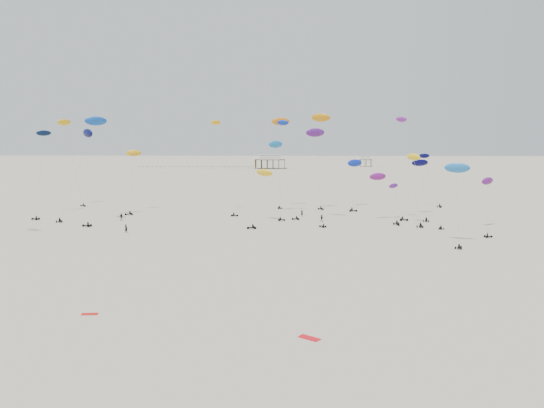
{
  "coord_description": "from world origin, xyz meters",
  "views": [
    {
      "loc": [
        3.46,
        -16.19,
        19.6
      ],
      "look_at": [
        0.0,
        88.0,
        7.0
      ],
      "focal_mm": 35.0,
      "sensor_mm": 36.0,
      "label": 1
    }
  ],
  "objects_px": {
    "pavilion_main": "(270,162)",
    "spectator_0": "(126,233)",
    "rig_9": "(262,184)",
    "rig_0": "(383,189)",
    "rig_4": "(68,138)",
    "pavilion_small": "(366,162)"
  },
  "relations": [
    {
      "from": "rig_4",
      "to": "pavilion_small",
      "type": "bearing_deg",
      "value": -170.61
    },
    {
      "from": "rig_4",
      "to": "rig_9",
      "type": "height_order",
      "value": "rig_4"
    },
    {
      "from": "pavilion_small",
      "to": "rig_0",
      "type": "relative_size",
      "value": 0.7
    },
    {
      "from": "rig_9",
      "to": "spectator_0",
      "type": "relative_size",
      "value": 7.19
    },
    {
      "from": "pavilion_main",
      "to": "rig_9",
      "type": "bearing_deg",
      "value": -88.36
    },
    {
      "from": "rig_4",
      "to": "spectator_0",
      "type": "xyz_separation_m",
      "value": [
        31.24,
        -46.4,
        -20.3
      ]
    },
    {
      "from": "pavilion_main",
      "to": "rig_0",
      "type": "xyz_separation_m",
      "value": [
        36.0,
        -238.22,
        3.72
      ]
    },
    {
      "from": "pavilion_main",
      "to": "spectator_0",
      "type": "height_order",
      "value": "pavilion_main"
    },
    {
      "from": "pavilion_small",
      "to": "spectator_0",
      "type": "distance_m",
      "value": 300.46
    },
    {
      "from": "rig_4",
      "to": "rig_9",
      "type": "bearing_deg",
      "value": 98.73
    },
    {
      "from": "pavilion_main",
      "to": "spectator_0",
      "type": "xyz_separation_m",
      "value": [
        -21.25,
        -256.25,
        -4.22
      ]
    },
    {
      "from": "spectator_0",
      "to": "rig_0",
      "type": "bearing_deg",
      "value": -137.91
    },
    {
      "from": "pavilion_main",
      "to": "rig_9",
      "type": "height_order",
      "value": "rig_9"
    },
    {
      "from": "pavilion_small",
      "to": "rig_0",
      "type": "bearing_deg",
      "value": -97.23
    },
    {
      "from": "pavilion_small",
      "to": "spectator_0",
      "type": "relative_size",
      "value": 4.11
    },
    {
      "from": "rig_0",
      "to": "rig_9",
      "type": "height_order",
      "value": "rig_9"
    },
    {
      "from": "rig_0",
      "to": "rig_9",
      "type": "bearing_deg",
      "value": -5.99
    },
    {
      "from": "pavilion_main",
      "to": "rig_4",
      "type": "height_order",
      "value": "rig_4"
    },
    {
      "from": "rig_9",
      "to": "spectator_0",
      "type": "bearing_deg",
      "value": 97.43
    },
    {
      "from": "pavilion_small",
      "to": "rig_4",
      "type": "relative_size",
      "value": 0.35
    },
    {
      "from": "rig_0",
      "to": "rig_4",
      "type": "relative_size",
      "value": 0.49
    },
    {
      "from": "pavilion_main",
      "to": "spectator_0",
      "type": "relative_size",
      "value": 9.59
    }
  ]
}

